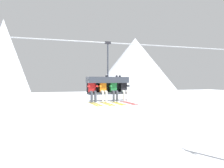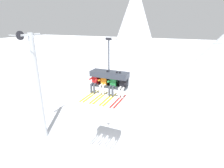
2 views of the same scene
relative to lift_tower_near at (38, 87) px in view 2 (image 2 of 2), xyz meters
The scene contains 9 objects.
ground_plane 7.41m from the lift_tower_near, ahead, with size 200.00×200.00×0.00m, color silver.
mountain_peak_west 37.05m from the lift_tower_near, 95.68° to the left, with size 12.49×12.49×18.00m.
lift_tower_near is the anchor object (origin of this frame).
lift_cable 9.31m from the lift_tower_near, ahead, with size 19.05×0.05×0.05m.
chairlift_chair 6.32m from the lift_tower_near, ahead, with size 2.04×0.74×2.88m.
skier_red 5.49m from the lift_tower_near, 10.08° to the right, with size 0.46×1.70×1.23m.
skier_orange 6.02m from the lift_tower_near, ahead, with size 0.48×1.70×1.34m.
skier_green 6.54m from the lift_tower_near, ahead, with size 0.48×1.70×1.34m.
skier_black 7.05m from the lift_tower_near, ahead, with size 0.48×1.70×1.34m.
Camera 2 is at (3.62, -8.83, 8.67)m, focal length 28.00 mm.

